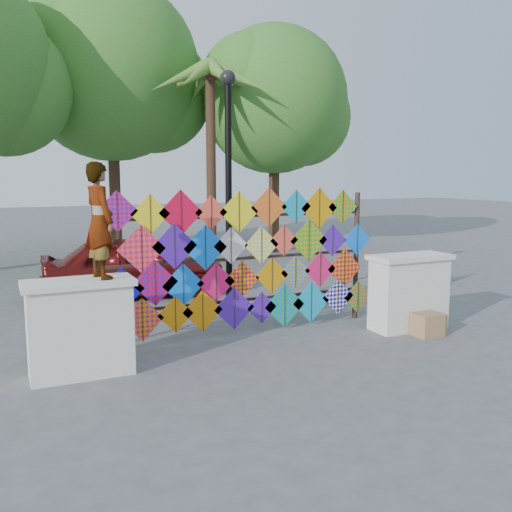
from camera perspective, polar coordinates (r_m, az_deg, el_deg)
name	(u,v)px	position (r m, az deg, el deg)	size (l,w,h in m)	color
ground	(260,345)	(8.94, 0.45, -8.90)	(80.00, 80.00, 0.00)	slate
parapet_left	(80,327)	(7.83, -17.16, -6.83)	(1.40, 0.65, 1.28)	silver
parapet_right	(409,291)	(10.04, 15.05, -3.44)	(1.40, 0.65, 1.28)	silver
kite_rack	(244,261)	(9.33, -1.19, -0.53)	(4.87, 0.24, 2.42)	#2F221A
tree_mid	(114,73)	(19.37, -14.02, 17.38)	(6.30, 5.60, 8.61)	#432B1D
tree_east	(276,101)	(19.48, 2.05, 15.22)	(5.40, 4.80, 7.42)	#432B1D
palm_tree	(210,91)	(16.93, -4.60, 16.12)	(3.62, 3.62, 5.83)	#432B1D
vendor_woman	(100,221)	(7.64, -15.36, 3.43)	(0.55, 0.36, 1.51)	#99999E
sedan	(135,266)	(12.52, -12.03, -0.97)	(1.57, 3.89, 1.33)	#5F1010
lamppost	(228,170)	(10.49, -2.77, 8.55)	(0.28, 0.28, 4.46)	black
cardboard_box_near	(427,325)	(9.78, 16.75, -6.60)	(0.42, 0.38, 0.38)	#A98252
cardboard_box_far	(428,324)	(9.85, 16.83, -6.52)	(0.44, 0.40, 0.37)	#A98252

